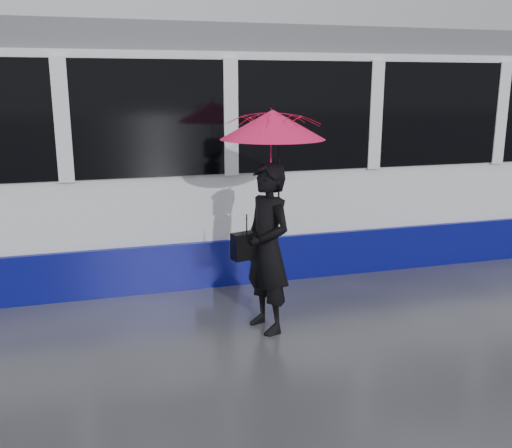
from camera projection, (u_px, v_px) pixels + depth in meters
name	position (u px, v px, depth m)	size (l,w,h in m)	color
ground	(272.00, 320.00, 6.49)	(90.00, 90.00, 0.00)	#2A2A2F
rails	(223.00, 257.00, 8.82)	(34.00, 1.51, 0.02)	#3F3D38
tram	(244.00, 151.00, 8.52)	(26.00, 2.56, 3.35)	white
woman	(267.00, 248.00, 6.04)	(0.67, 0.44, 1.83)	black
umbrella	(272.00, 145.00, 5.79)	(1.34, 1.34, 1.23)	#DF1259
handbag	(247.00, 246.00, 5.99)	(0.35, 0.23, 0.46)	black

